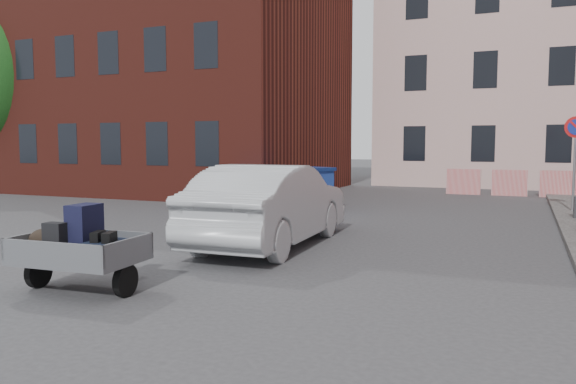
% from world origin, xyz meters
% --- Properties ---
extents(ground, '(120.00, 120.00, 0.00)m').
position_xyz_m(ground, '(0.00, 0.00, 0.00)').
color(ground, '#38383A').
rests_on(ground, ground).
extents(building_brick, '(12.00, 10.00, 14.00)m').
position_xyz_m(building_brick, '(-9.00, 13.00, 7.00)').
color(building_brick, '#591E16').
rests_on(building_brick, ground).
extents(building_pink, '(16.00, 8.00, 14.00)m').
position_xyz_m(building_pink, '(6.00, 22.00, 7.00)').
color(building_pink, beige).
rests_on(building_pink, ground).
extents(far_building, '(6.00, 6.00, 8.00)m').
position_xyz_m(far_building, '(-20.00, 22.00, 4.00)').
color(far_building, maroon).
rests_on(far_building, ground).
extents(no_parking_sign, '(0.60, 0.09, 2.65)m').
position_xyz_m(no_parking_sign, '(6.00, 9.48, 2.01)').
color(no_parking_sign, gray).
rests_on(no_parking_sign, sidewalk).
extents(barriers, '(4.70, 0.18, 1.00)m').
position_xyz_m(barriers, '(4.20, 15.00, 0.50)').
color(barriers, red).
rests_on(barriers, ground).
extents(trailer, '(1.67, 1.85, 1.20)m').
position_xyz_m(trailer, '(-0.82, -2.30, 0.61)').
color(trailer, black).
rests_on(trailer, ground).
extents(dumpster, '(3.49, 2.74, 1.30)m').
position_xyz_m(dumpster, '(-2.20, 7.75, 0.66)').
color(dumpster, '#2242A5').
rests_on(dumpster, ground).
extents(silver_car, '(1.90, 4.95, 1.61)m').
position_xyz_m(silver_car, '(0.12, 1.90, 0.80)').
color(silver_car, '#B5B9BD').
rests_on(silver_car, ground).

